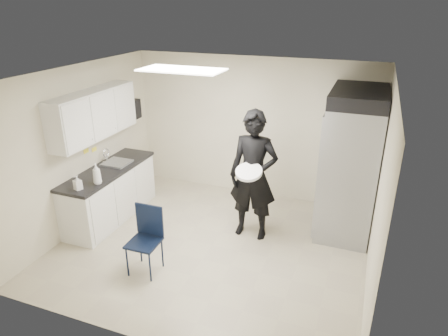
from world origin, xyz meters
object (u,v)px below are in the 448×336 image
at_px(commercial_fridge, 350,169).
at_px(folding_chair, 144,243).
at_px(lower_counter, 110,195).
at_px(man_tuxedo, 253,176).

bearing_deg(commercial_fridge, folding_chair, -138.35).
relative_size(lower_counter, commercial_fridge, 0.90).
height_order(commercial_fridge, man_tuxedo, commercial_fridge).
xyz_separation_m(lower_counter, commercial_fridge, (3.78, 1.07, 0.62)).
distance_m(lower_counter, man_tuxedo, 2.51).
relative_size(lower_counter, folding_chair, 2.07).
xyz_separation_m(lower_counter, man_tuxedo, (2.42, 0.34, 0.59)).
relative_size(commercial_fridge, man_tuxedo, 1.03).
bearing_deg(folding_chair, commercial_fridge, 40.62).
bearing_deg(commercial_fridge, lower_counter, -164.12).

